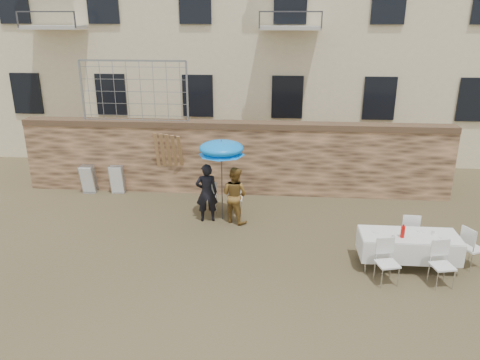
# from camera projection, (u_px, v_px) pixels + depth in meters

# --- Properties ---
(ground) EXTENTS (80.00, 80.00, 0.00)m
(ground) POSITION_uv_depth(u_px,v_px,m) (213.00, 275.00, 10.04)
(ground) COLOR brown
(ground) RESTS_ON ground
(stone_wall) EXTENTS (13.00, 0.50, 2.20)m
(stone_wall) POSITION_uv_depth(u_px,v_px,m) (235.00, 158.00, 14.36)
(stone_wall) COLOR #8A6445
(stone_wall) RESTS_ON ground
(chain_link_fence) EXTENTS (3.20, 0.06, 1.80)m
(chain_link_fence) POSITION_uv_depth(u_px,v_px,m) (134.00, 92.00, 13.92)
(chain_link_fence) COLOR gray
(chain_link_fence) RESTS_ON stone_wall
(man_suit) EXTENTS (0.65, 0.49, 1.60)m
(man_suit) POSITION_uv_depth(u_px,v_px,m) (207.00, 193.00, 12.43)
(man_suit) COLOR black
(man_suit) RESTS_ON ground
(woman_dress) EXTENTS (0.93, 0.88, 1.53)m
(woman_dress) POSITION_uv_depth(u_px,v_px,m) (235.00, 195.00, 12.38)
(woman_dress) COLOR #B88338
(woman_dress) RESTS_ON ground
(umbrella) EXTENTS (1.22, 1.22, 2.06)m
(umbrella) POSITION_uv_depth(u_px,v_px,m) (221.00, 151.00, 12.10)
(umbrella) COLOR #3F3F44
(umbrella) RESTS_ON ground
(couple_chair_left) EXTENTS (0.54, 0.54, 0.96)m
(couple_chair_left) POSITION_uv_depth(u_px,v_px,m) (210.00, 196.00, 13.05)
(couple_chair_left) COLOR white
(couple_chair_left) RESTS_ON ground
(couple_chair_right) EXTENTS (0.50, 0.50, 0.96)m
(couple_chair_right) POSITION_uv_depth(u_px,v_px,m) (235.00, 197.00, 13.00)
(couple_chair_right) COLOR white
(couple_chair_right) RESTS_ON ground
(banquet_table) EXTENTS (2.10, 0.85, 0.78)m
(banquet_table) POSITION_uv_depth(u_px,v_px,m) (410.00, 236.00, 10.16)
(banquet_table) COLOR white
(banquet_table) RESTS_ON ground
(soda_bottle) EXTENTS (0.09, 0.09, 0.26)m
(soda_bottle) POSITION_uv_depth(u_px,v_px,m) (403.00, 232.00, 9.98)
(soda_bottle) COLOR red
(soda_bottle) RESTS_ON banquet_table
(table_chair_front_left) EXTENTS (0.58, 0.58, 0.96)m
(table_chair_front_left) POSITION_uv_depth(u_px,v_px,m) (388.00, 263.00, 9.59)
(table_chair_front_left) COLOR white
(table_chair_front_left) RESTS_ON ground
(table_chair_front_right) EXTENTS (0.57, 0.57, 0.96)m
(table_chair_front_right) POSITION_uv_depth(u_px,v_px,m) (443.00, 265.00, 9.50)
(table_chair_front_right) COLOR white
(table_chair_front_right) RESTS_ON ground
(table_chair_back) EXTENTS (0.50, 0.50, 0.96)m
(table_chair_back) POSITION_uv_depth(u_px,v_px,m) (408.00, 231.00, 10.98)
(table_chair_back) COLOR white
(table_chair_back) RESTS_ON ground
(table_chair_side) EXTENTS (0.64, 0.64, 0.96)m
(table_chair_side) POSITION_uv_depth(u_px,v_px,m) (472.00, 247.00, 10.23)
(table_chair_side) COLOR white
(table_chair_side) RESTS_ON ground
(chair_stack_left) EXTENTS (0.46, 0.40, 0.92)m
(chair_stack_left) POSITION_uv_depth(u_px,v_px,m) (90.00, 178.00, 14.61)
(chair_stack_left) COLOR white
(chair_stack_left) RESTS_ON ground
(chair_stack_right) EXTENTS (0.46, 0.32, 0.92)m
(chair_stack_right) POSITION_uv_depth(u_px,v_px,m) (118.00, 178.00, 14.54)
(chair_stack_right) COLOR white
(chair_stack_right) RESTS_ON ground
(wood_planks) EXTENTS (0.70, 0.20, 2.00)m
(wood_planks) POSITION_uv_depth(u_px,v_px,m) (168.00, 162.00, 14.29)
(wood_planks) COLOR #A37749
(wood_planks) RESTS_ON ground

